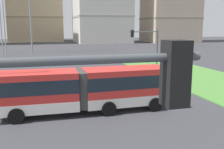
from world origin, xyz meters
name	(u,v)px	position (x,y,z in m)	size (l,w,h in m)	color
articulated_bus	(87,89)	(-2.11, 11.77, 1.65)	(11.91, 2.92, 3.00)	red
car_white_van	(31,83)	(-6.04, 18.99, 0.75)	(4.46, 2.15, 1.58)	silver
traffic_light_far_right	(148,45)	(6.89, 22.00, 3.83)	(3.49, 0.28, 5.55)	#474C51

